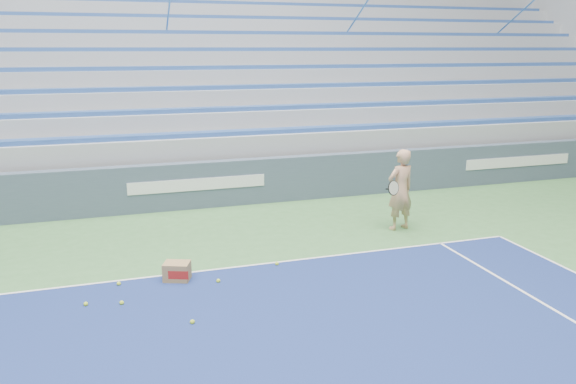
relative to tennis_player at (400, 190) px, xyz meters
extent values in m
cube|color=white|center=(-3.78, -1.08, -0.84)|extent=(10.97, 0.05, 0.00)
cube|color=#3E4C5F|center=(-3.78, 2.92, -0.30)|extent=(30.00, 0.30, 1.10)
cube|color=white|center=(-3.78, 2.76, -0.25)|extent=(3.20, 0.02, 0.28)
cube|color=white|center=(5.22, 2.76, -0.25)|extent=(3.40, 0.02, 0.28)
cube|color=#989BA0|center=(-3.78, 7.47, -0.30)|extent=(30.00, 8.50, 1.10)
cube|color=#989BA0|center=(-3.78, 7.47, 0.50)|extent=(30.00, 8.50, 0.50)
cube|color=#294C94|center=(-3.78, 3.59, 0.80)|extent=(29.60, 0.42, 0.11)
cube|color=#989BA0|center=(-3.78, 7.89, 1.00)|extent=(30.00, 7.65, 0.50)
cube|color=#294C94|center=(-3.78, 4.44, 1.30)|extent=(29.60, 0.42, 0.11)
cube|color=#989BA0|center=(-3.78, 8.32, 1.50)|extent=(30.00, 6.80, 0.50)
cube|color=#294C94|center=(-3.78, 5.29, 1.80)|extent=(29.60, 0.42, 0.11)
cube|color=#989BA0|center=(-3.78, 8.74, 2.00)|extent=(30.00, 5.95, 0.50)
cube|color=#294C94|center=(-3.78, 6.14, 2.30)|extent=(29.60, 0.42, 0.11)
cube|color=#989BA0|center=(-3.78, 9.17, 2.50)|extent=(30.00, 5.10, 0.50)
cube|color=#294C94|center=(-3.78, 6.99, 2.80)|extent=(29.60, 0.42, 0.11)
cube|color=#989BA0|center=(-3.78, 9.59, 3.00)|extent=(30.00, 4.25, 0.50)
cube|color=#294C94|center=(-3.78, 7.84, 3.30)|extent=(29.60, 0.42, 0.11)
cube|color=#989BA0|center=(-3.78, 10.02, 3.50)|extent=(30.00, 3.40, 0.50)
cube|color=#294C94|center=(-3.78, 8.69, 3.80)|extent=(29.60, 0.42, 0.11)
cube|color=#989BA0|center=(-3.78, 10.44, 4.00)|extent=(30.00, 2.55, 0.50)
cube|color=#294C94|center=(-3.78, 9.54, 4.30)|extent=(29.60, 0.42, 0.11)
cube|color=#989BA0|center=(11.37, 7.47, 2.20)|extent=(0.30, 8.80, 6.10)
cube|color=#989BA0|center=(-3.78, 12.02, 2.80)|extent=(31.00, 0.40, 7.30)
cylinder|color=#377BC3|center=(-3.78, 7.47, 3.75)|extent=(0.05, 8.53, 5.04)
cylinder|color=#377BC3|center=(2.22, 7.47, 3.75)|extent=(0.05, 8.53, 5.04)
cylinder|color=#377BC3|center=(8.22, 7.47, 3.75)|extent=(0.05, 8.53, 5.04)
imported|color=tan|center=(0.00, 0.00, 0.00)|extent=(0.69, 0.52, 1.70)
cylinder|color=black|center=(-0.35, -0.25, 0.10)|extent=(0.12, 0.27, 0.08)
cylinder|color=beige|center=(-0.45, -0.53, 0.20)|extent=(0.29, 0.16, 0.28)
torus|color=black|center=(-0.45, -0.53, 0.20)|extent=(0.31, 0.18, 0.30)
cube|color=olive|center=(-4.76, -1.32, -0.70)|extent=(0.50, 0.44, 0.31)
cube|color=#B21E19|center=(-4.76, -1.48, -0.70)|extent=(0.31, 0.13, 0.14)
sphere|color=#C1E32E|center=(-3.02, -1.20, -0.82)|extent=(0.07, 0.07, 0.07)
sphere|color=#C1E32E|center=(-6.16, -1.88, -0.82)|extent=(0.07, 0.07, 0.07)
sphere|color=#C1E32E|center=(-4.74, -2.91, -0.82)|extent=(0.07, 0.07, 0.07)
sphere|color=#C1E32E|center=(-5.66, -2.00, -0.82)|extent=(0.07, 0.07, 0.07)
sphere|color=#C1E32E|center=(-4.14, -1.63, -0.82)|extent=(0.07, 0.07, 0.07)
sphere|color=#C1E32E|center=(-5.68, -1.26, -0.82)|extent=(0.07, 0.07, 0.07)
camera|label=1|loc=(-5.59, -10.03, 2.85)|focal=35.00mm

